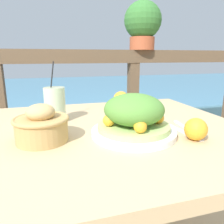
{
  "coord_description": "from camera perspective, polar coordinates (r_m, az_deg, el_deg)",
  "views": [
    {
      "loc": [
        -0.15,
        -0.75,
        1.01
      ],
      "look_at": [
        0.07,
        -0.0,
        0.81
      ],
      "focal_mm": 35.0,
      "sensor_mm": 36.0,
      "label": 1
    }
  ],
  "objects": [
    {
      "name": "salad_plate",
      "position": [
        0.73,
        5.69,
        -1.48
      ],
      "size": [
        0.29,
        0.29,
        0.14
      ],
      "color": "silver",
      "rests_on": "patio_table"
    },
    {
      "name": "bread_basket",
      "position": [
        0.72,
        -17.93,
        -3.4
      ],
      "size": [
        0.17,
        0.17,
        0.12
      ],
      "color": "tan",
      "rests_on": "patio_table"
    },
    {
      "name": "fork",
      "position": [
        0.81,
        18.14,
        -4.93
      ],
      "size": [
        0.03,
        0.18,
        0.0
      ],
      "color": "silver",
      "rests_on": "patio_table"
    },
    {
      "name": "railing_fence",
      "position": [
        1.54,
        -10.48,
        4.57
      ],
      "size": [
        2.8,
        0.08,
        1.05
      ],
      "color": "brown",
      "rests_on": "ground_plane"
    },
    {
      "name": "orange_near_glass",
      "position": [
        0.74,
        21.05,
        -4.21
      ],
      "size": [
        0.07,
        0.07,
        0.07
      ],
      "color": "#F9A328",
      "rests_on": "patio_table"
    },
    {
      "name": "patio_table",
      "position": [
        0.85,
        -4.67,
        -10.46
      ],
      "size": [
        1.15,
        0.91,
        0.75
      ],
      "color": "tan",
      "rests_on": "ground_plane"
    },
    {
      "name": "potted_plant",
      "position": [
        1.67,
        8.01,
        21.93
      ],
      "size": [
        0.26,
        0.26,
        0.33
      ],
      "color": "#A34C2D",
      "rests_on": "railing_fence"
    },
    {
      "name": "drink_glass",
      "position": [
        0.91,
        -14.67,
        1.84
      ],
      "size": [
        0.08,
        0.09,
        0.24
      ],
      "color": "beige",
      "rests_on": "patio_table"
    },
    {
      "name": "orange_near_basket",
      "position": [
        1.15,
        2.41,
        3.36
      ],
      "size": [
        0.08,
        0.08,
        0.08
      ],
      "color": "#F9A328",
      "rests_on": "patio_table"
    },
    {
      "name": "knife",
      "position": [
        0.86,
        18.61,
        -3.97
      ],
      "size": [
        0.04,
        0.18,
        0.0
      ],
      "color": "silver",
      "rests_on": "patio_table"
    },
    {
      "name": "sea_backdrop",
      "position": [
        4.09,
        -13.81,
        2.97
      ],
      "size": [
        12.0,
        4.0,
        0.46
      ],
      "color": "teal",
      "rests_on": "ground_plane"
    }
  ]
}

